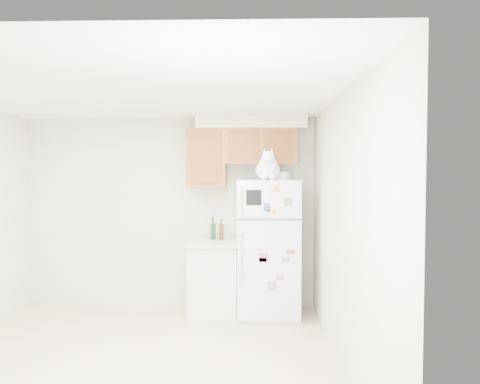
{
  "coord_description": "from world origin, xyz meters",
  "views": [
    {
      "loc": [
        1.1,
        -4.19,
        1.8
      ],
      "look_at": [
        0.94,
        1.55,
        1.55
      ],
      "focal_mm": 35.0,
      "sensor_mm": 36.0,
      "label": 1
    }
  ],
  "objects_px": {
    "bottle_green": "(213,228)",
    "storage_box_front": "(282,176)",
    "base_counter": "(214,277)",
    "storage_box_back": "(283,176)",
    "bottle_amber": "(221,229)",
    "refrigerator": "(268,248)",
    "cat": "(268,168)"
  },
  "relations": [
    {
      "from": "storage_box_front",
      "to": "bottle_amber",
      "type": "height_order",
      "value": "storage_box_front"
    },
    {
      "from": "storage_box_back",
      "to": "storage_box_front",
      "type": "distance_m",
      "value": 0.16
    },
    {
      "from": "base_counter",
      "to": "storage_box_back",
      "type": "height_order",
      "value": "storage_box_back"
    },
    {
      "from": "refrigerator",
      "to": "bottle_amber",
      "type": "relative_size",
      "value": 6.2
    },
    {
      "from": "refrigerator",
      "to": "storage_box_front",
      "type": "relative_size",
      "value": 11.33
    },
    {
      "from": "refrigerator",
      "to": "base_counter",
      "type": "bearing_deg",
      "value": 173.91
    },
    {
      "from": "base_counter",
      "to": "storage_box_front",
      "type": "xyz_separation_m",
      "value": [
        0.85,
        -0.16,
        1.28
      ]
    },
    {
      "from": "base_counter",
      "to": "bottle_green",
      "type": "distance_m",
      "value": 0.62
    },
    {
      "from": "bottle_amber",
      "to": "cat",
      "type": "bearing_deg",
      "value": -32.17
    },
    {
      "from": "bottle_amber",
      "to": "storage_box_back",
      "type": "bearing_deg",
      "value": -10.24
    },
    {
      "from": "storage_box_front",
      "to": "bottle_amber",
      "type": "distance_m",
      "value": 1.07
    },
    {
      "from": "refrigerator",
      "to": "cat",
      "type": "height_order",
      "value": "cat"
    },
    {
      "from": "base_counter",
      "to": "storage_box_back",
      "type": "xyz_separation_m",
      "value": [
        0.87,
        -0.01,
        1.29
      ]
    },
    {
      "from": "bottle_green",
      "to": "storage_box_front",
      "type": "bearing_deg",
      "value": -19.43
    },
    {
      "from": "storage_box_back",
      "to": "bottle_amber",
      "type": "relative_size",
      "value": 0.66
    },
    {
      "from": "storage_box_back",
      "to": "bottle_green",
      "type": "xyz_separation_m",
      "value": [
        -0.89,
        0.15,
        -0.68
      ]
    },
    {
      "from": "cat",
      "to": "bottle_amber",
      "type": "height_order",
      "value": "cat"
    },
    {
      "from": "storage_box_front",
      "to": "bottle_green",
      "type": "bearing_deg",
      "value": -174.95
    },
    {
      "from": "base_counter",
      "to": "storage_box_back",
      "type": "bearing_deg",
      "value": -0.48
    },
    {
      "from": "bottle_green",
      "to": "storage_box_back",
      "type": "bearing_deg",
      "value": -9.61
    },
    {
      "from": "refrigerator",
      "to": "storage_box_front",
      "type": "bearing_deg",
      "value": -29.2
    },
    {
      "from": "storage_box_back",
      "to": "bottle_green",
      "type": "height_order",
      "value": "storage_box_back"
    },
    {
      "from": "base_counter",
      "to": "storage_box_front",
      "type": "bearing_deg",
      "value": -10.85
    },
    {
      "from": "cat",
      "to": "base_counter",
      "type": "bearing_deg",
      "value": 160.78
    },
    {
      "from": "base_counter",
      "to": "bottle_green",
      "type": "xyz_separation_m",
      "value": [
        -0.02,
        0.14,
        0.61
      ]
    },
    {
      "from": "cat",
      "to": "bottle_amber",
      "type": "bearing_deg",
      "value": 147.83
    },
    {
      "from": "refrigerator",
      "to": "storage_box_front",
      "type": "height_order",
      "value": "storage_box_front"
    },
    {
      "from": "base_counter",
      "to": "storage_box_front",
      "type": "distance_m",
      "value": 1.55
    },
    {
      "from": "storage_box_front",
      "to": "bottle_green",
      "type": "distance_m",
      "value": 1.14
    },
    {
      "from": "base_counter",
      "to": "cat",
      "type": "xyz_separation_m",
      "value": [
        0.68,
        -0.24,
        1.38
      ]
    },
    {
      "from": "refrigerator",
      "to": "storage_box_back",
      "type": "xyz_separation_m",
      "value": [
        0.18,
        0.07,
        0.9
      ]
    },
    {
      "from": "bottle_green",
      "to": "bottle_amber",
      "type": "relative_size",
      "value": 1.09
    }
  ]
}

